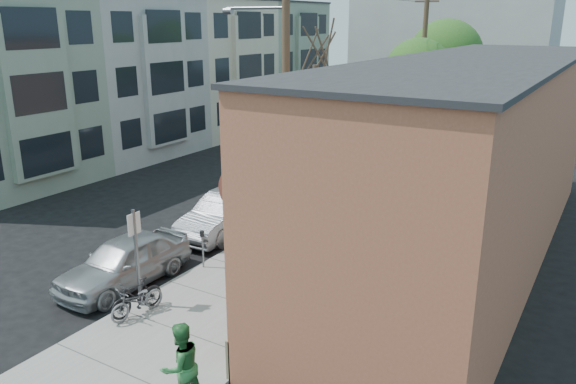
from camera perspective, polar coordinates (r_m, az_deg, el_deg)
The scene contains 27 objects.
ground at distance 20.26m, azimuth -12.32°, elevation -5.79°, with size 120.00×120.00×0.00m, color black.
sidewalk at distance 27.05m, azimuth 10.67°, elevation 0.33°, with size 4.50×58.00×0.15m, color gray.
cafe_building at distance 19.36m, azimuth 18.01°, elevation 2.98°, with size 6.60×20.20×6.61m.
apartment_row at distance 37.18m, azimuth -11.48°, elevation 11.76°, with size 6.30×32.00×9.00m.
end_cap_building at distance 57.44m, azimuth 16.33°, elevation 14.70°, with size 18.00×8.00×12.00m, color #A9A8A3.
sign_post at distance 15.73m, azimuth -15.17°, elevation -5.60°, with size 0.07×0.45×2.80m.
parking_meter_near at distance 18.03m, azimuth -8.69°, elevation -5.13°, with size 0.14×0.14×1.24m.
parking_meter_far at distance 26.82m, azimuth 6.17°, elevation 2.40°, with size 0.14×0.14×1.24m.
utility_pole_near at distance 20.66m, azimuth -0.35°, elevation 10.61°, with size 3.57×0.28×10.00m.
utility_pole_far at distance 34.87m, azimuth 13.54°, elevation 12.70°, with size 1.80×0.28×10.00m.
tree_bare at distance 22.19m, azimuth 2.72°, elevation 5.09°, with size 0.24×0.24×5.96m.
tree_leafy_mid at distance 33.07m, azimuth 13.08°, elevation 11.75°, with size 3.81×3.81×6.67m.
tree_leafy_far at distance 38.01m, azimuth 15.69°, elevation 13.09°, with size 4.69×4.69×7.69m.
patio_chair_a at distance 15.26m, azimuth -0.67°, elevation -10.87°, with size 0.50×0.50×0.88m, color #124125, non-canonical shape.
patio_chair_b at distance 14.27m, azimuth -4.03°, elevation -13.04°, with size 0.50×0.50×0.88m, color #124125, non-canonical shape.
patron_grey at distance 14.67m, azimuth -3.14°, elevation -10.09°, with size 0.65×0.43×1.79m, color gray.
patron_green at distance 12.00m, azimuth -10.82°, elevation -16.96°, with size 0.91×0.71×1.86m, color #33813D.
cyclist at distance 17.03m, azimuth -2.47°, elevation -6.09°, with size 1.15×0.66×1.79m, color maroon.
cyclist_bike at distance 17.19m, azimuth -2.46°, elevation -7.31°, with size 0.66×1.88×0.99m, color black.
parked_bike_a at distance 15.85m, azimuth -15.12°, elevation -10.22°, with size 0.45×1.59×0.96m, color black.
parked_bike_b at distance 15.74m, azimuth -15.05°, elevation -10.63°, with size 0.57×1.62×0.85m, color slate.
car_0 at distance 17.78m, azimuth -16.29°, elevation -6.77°, with size 1.79×4.44×1.51m, color #A3A7AB.
car_1 at distance 21.21m, azimuth -6.39°, elevation -2.23°, with size 1.61×4.62×1.52m, color gray.
car_2 at distance 25.37m, azimuth 0.76°, elevation 0.99°, with size 1.97×4.84×1.40m, color black.
car_3 at distance 30.33m, azimuth 6.17°, elevation 3.75°, with size 2.62×5.69×1.58m, color silver.
car_4 at distance 35.57m, azimuth 9.62°, elevation 5.56°, with size 1.63×4.68×1.54m, color #A3A3AA.
bus at distance 42.46m, azimuth 9.14°, elevation 8.16°, with size 2.19×9.36×2.61m, color silver.
Camera 1 is at (13.07, -13.40, 7.74)m, focal length 35.00 mm.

